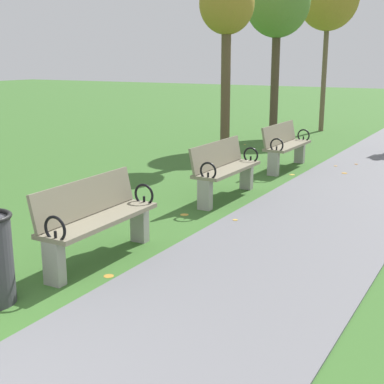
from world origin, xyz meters
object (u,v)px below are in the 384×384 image
Objects in this scene: park_bench_2 at (97,218)px; tree_2 at (227,9)px; park_bench_3 at (225,168)px; park_bench_4 at (285,145)px; tree_3 at (278,3)px.

tree_2 reaches higher than park_bench_2.
park_bench_4 is (0.00, 2.73, 0.00)m from park_bench_3.
park_bench_2 and park_bench_3 have the same top height.
tree_2 is 0.88× the size of tree_3.
park_bench_3 is at bearing -75.51° from tree_3.
park_bench_3 is 2.73m from park_bench_4.
park_bench_2 is at bearing -75.60° from tree_2.
park_bench_2 is 1.00× the size of park_bench_4.
tree_3 is (0.11, 2.66, 0.34)m from tree_2.
park_bench_3 is (-0.00, 3.12, 0.00)m from park_bench_2.
park_bench_3 is 1.00× the size of park_bench_4.
park_bench_3 and park_bench_4 have the same top height.
tree_3 is at bearing 115.34° from park_bench_4.
park_bench_2 is at bearing -90.00° from park_bench_3.
park_bench_4 is at bearing -20.26° from tree_2.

